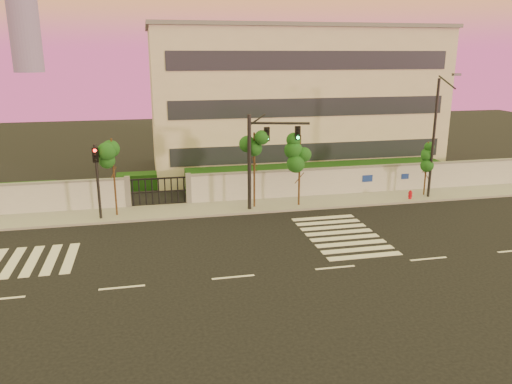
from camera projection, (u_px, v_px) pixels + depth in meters
ground at (233, 277)px, 23.10m from camera, size 120.00×120.00×0.00m
sidewalk at (206, 209)px, 32.96m from camera, size 60.00×3.00×0.15m
perimeter_wall at (205, 189)px, 34.12m from camera, size 60.00×0.36×2.20m
hedge_row at (215, 182)px, 36.99m from camera, size 41.00×4.25×1.80m
institutional_building at (290, 99)px, 43.99m from camera, size 24.40×12.40×12.25m
road_markings at (192, 250)px, 26.31m from camera, size 57.00×7.62×0.02m
street_tree_c at (113, 160)px, 30.66m from camera, size 1.45×1.16×5.03m
street_tree_d at (255, 153)px, 32.32m from camera, size 1.52×1.21×5.11m
street_tree_e at (300, 154)px, 32.75m from camera, size 1.57×1.25×4.89m
street_tree_f at (427, 157)px, 35.33m from camera, size 1.34×1.07×4.00m
traffic_signal_main at (262, 151)px, 31.89m from camera, size 3.96×1.15×6.34m
traffic_signal_secondary at (97, 173)px, 30.12m from camera, size 0.37×0.35×4.79m
streetlight_east at (436, 133)px, 34.18m from camera, size 0.53×2.12×8.79m
fire_hydrant at (410, 196)px, 34.95m from camera, size 0.29×0.29×0.77m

